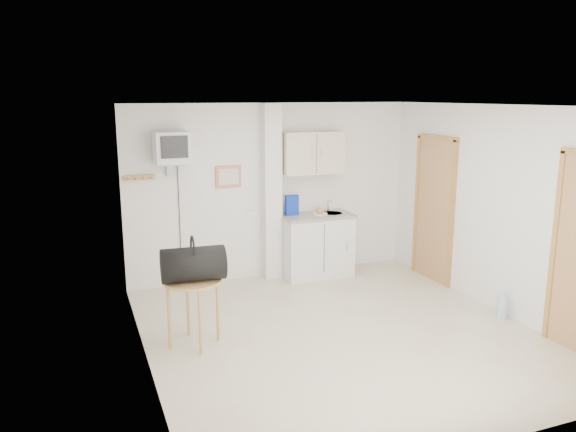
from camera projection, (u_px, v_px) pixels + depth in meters
name	position (u px, v px, depth m)	size (l,w,h in m)	color
ground	(340.00, 333.00, 6.28)	(4.50, 4.50, 0.00)	beige
room_envelope	(359.00, 195.00, 6.12)	(4.24, 4.54, 2.55)	white
kitchenette	(315.00, 222.00, 8.14)	(1.03, 0.58, 2.10)	silver
crt_television	(172.00, 148.00, 7.20)	(0.44, 0.45, 2.15)	slate
round_table	(193.00, 289.00, 5.87)	(0.60, 0.60, 0.73)	#B8814A
duffel_bag	(193.00, 264.00, 5.77)	(0.67, 0.40, 0.48)	black
water_bottle	(503.00, 307.00, 6.65)	(0.11, 0.11, 0.34)	#A0C7D8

